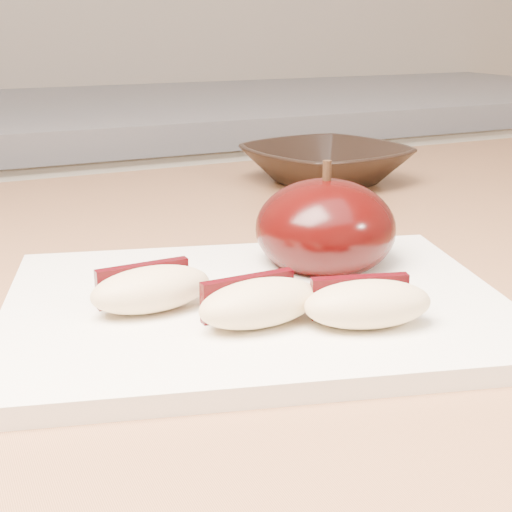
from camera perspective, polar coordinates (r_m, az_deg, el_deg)
name	(u,v)px	position (r m, az deg, el deg)	size (l,w,h in m)	color
back_cabinet	(18,383)	(1.31, -18.52, -9.59)	(2.40, 0.62, 0.94)	silver
cutting_board	(256,306)	(0.41, 0.00, -4.05)	(0.28, 0.21, 0.01)	white
apple_half	(325,228)	(0.47, 5.56, 2.22)	(0.12, 0.12, 0.08)	black
apple_wedge_a	(150,288)	(0.39, -8.45, -2.58)	(0.07, 0.04, 0.02)	#DABC8A
apple_wedge_b	(258,302)	(0.37, 0.19, -3.71)	(0.07, 0.04, 0.02)	#DABC8A
apple_wedge_c	(367,303)	(0.37, 8.85, -3.74)	(0.07, 0.05, 0.02)	#DABC8A
bowl	(325,164)	(0.76, 5.56, 7.31)	(0.16, 0.16, 0.04)	black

